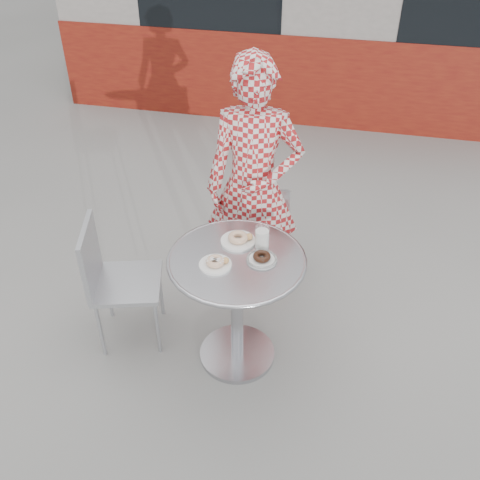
% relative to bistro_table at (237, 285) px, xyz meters
% --- Properties ---
extents(ground, '(60.00, 60.00, 0.00)m').
position_rel_bistro_table_xyz_m(ground, '(0.04, 0.00, -0.60)').
color(ground, gray).
rests_on(ground, ground).
extents(bistro_table, '(0.78, 0.78, 0.79)m').
position_rel_bistro_table_xyz_m(bistro_table, '(0.00, 0.00, 0.00)').
color(bistro_table, silver).
rests_on(bistro_table, ground).
extents(chair_far, '(0.42, 0.42, 0.81)m').
position_rel_bistro_table_xyz_m(chair_far, '(-0.02, 0.90, -0.35)').
color(chair_far, '#AEB0B6').
rests_on(chair_far, ground).
extents(chair_left, '(0.51, 0.51, 0.86)m').
position_rel_bistro_table_xyz_m(chair_left, '(-0.72, 0.03, -0.33)').
color(chair_left, '#AEB0B6').
rests_on(chair_left, ground).
extents(seated_person, '(0.65, 0.46, 1.71)m').
position_rel_bistro_table_xyz_m(seated_person, '(-0.04, 0.67, 0.26)').
color(seated_person, '#A3191B').
rests_on(seated_person, ground).
extents(plate_far, '(0.20, 0.20, 0.05)m').
position_rel_bistro_table_xyz_m(plate_far, '(-0.02, 0.15, 0.21)').
color(plate_far, white).
rests_on(plate_far, bistro_table).
extents(plate_near, '(0.18, 0.18, 0.05)m').
position_rel_bistro_table_xyz_m(plate_near, '(-0.10, -0.09, 0.21)').
color(plate_near, white).
rests_on(plate_near, bistro_table).
extents(plate_checker, '(0.17, 0.17, 0.04)m').
position_rel_bistro_table_xyz_m(plate_checker, '(0.14, 0.01, 0.21)').
color(plate_checker, white).
rests_on(plate_checker, bistro_table).
extents(milk_cup, '(0.08, 0.08, 0.13)m').
position_rel_bistro_table_xyz_m(milk_cup, '(0.11, 0.14, 0.25)').
color(milk_cup, white).
rests_on(milk_cup, bistro_table).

